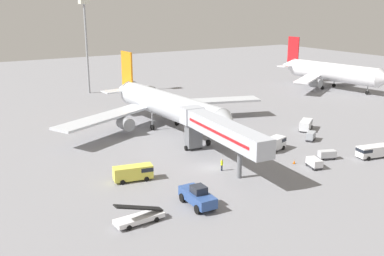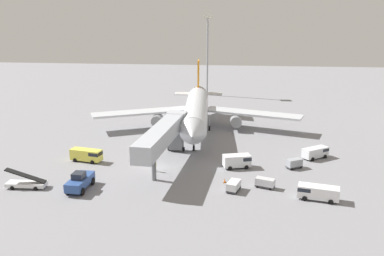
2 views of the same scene
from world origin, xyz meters
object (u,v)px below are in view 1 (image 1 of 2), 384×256
object	(u,v)px
pushback_tug	(198,196)
apron_light_mast	(86,29)
service_van_far_center	(275,143)
airplane_background	(331,72)
service_van_rear_left	(306,124)
baggage_cart_far_left	(314,163)
safety_cone_bravo	(192,139)
baggage_cart_near_center	(311,136)
airplane_at_gate	(166,105)
baggage_cart_near_left	(327,154)
service_van_outer_left	(373,151)
ground_crew_worker_foreground	(222,165)
jet_bridge	(217,130)
belt_loader_truck	(139,217)
service_van_rear_right	(134,172)
safety_cone_alpha	(294,162)

from	to	relation	value
pushback_tug	apron_light_mast	bearing A→B (deg)	80.87
service_van_far_center	airplane_background	xyz separation A→B (m)	(51.59, 34.75, 3.59)
service_van_rear_left	apron_light_mast	xyz separation A→B (m)	(-24.10, 58.19, 16.20)
baggage_cart_far_left	safety_cone_bravo	size ratio (longest dim) A/B	4.92
baggage_cart_far_left	baggage_cart_near_center	bearing A→B (deg)	46.54
airplane_at_gate	baggage_cart_near_center	xyz separation A→B (m)	(18.56, -20.90, -3.89)
pushback_tug	service_van_far_center	xyz separation A→B (m)	(22.61, 11.63, -0.00)
service_van_rear_left	baggage_cart_near_left	xyz separation A→B (m)	(-9.65, -14.33, -0.30)
pushback_tug	service_van_outer_left	distance (m)	33.55
ground_crew_worker_foreground	safety_cone_bravo	size ratio (longest dim) A/B	2.95
airplane_at_gate	pushback_tug	size ratio (longest dim) A/B	7.82
jet_bridge	ground_crew_worker_foreground	distance (m)	5.48
service_van_outer_left	belt_loader_truck	bearing A→B (deg)	-178.81
service_van_outer_left	baggage_cart_far_left	distance (m)	11.51
pushback_tug	airplane_background	bearing A→B (deg)	32.01
belt_loader_truck	airplane_background	world-z (taller)	airplane_background
service_van_far_center	service_van_rear_right	xyz separation A→B (m)	(-25.89, -0.05, -0.01)
jet_bridge	service_van_rear_left	size ratio (longest dim) A/B	4.57
service_van_outer_left	pushback_tug	bearing A→B (deg)	-179.15
belt_loader_truck	service_van_rear_right	distance (m)	12.86
jet_bridge	service_van_rear_right	size ratio (longest dim) A/B	4.00
baggage_cart_near_center	safety_cone_bravo	bearing A→B (deg)	148.66
baggage_cart_near_center	safety_cone_bravo	xyz separation A→B (m)	(-18.42, 11.21, -0.57)
baggage_cart_near_left	jet_bridge	bearing A→B (deg)	155.49
service_van_far_center	ground_crew_worker_foreground	xyz separation A→B (m)	(-13.20, -3.33, -0.28)
pushback_tug	service_van_far_center	world-z (taller)	pushback_tug
apron_light_mast	airplane_background	bearing A→B (deg)	-25.74
airplane_background	baggage_cart_near_left	bearing A→B (deg)	-138.08
service_van_rear_right	safety_cone_bravo	world-z (taller)	service_van_rear_right
service_van_outer_left	apron_light_mast	xyz separation A→B (m)	(-21.29, 75.75, 16.17)
airplane_background	safety_cone_bravo	bearing A→B (deg)	-159.43
service_van_outer_left	service_van_rear_left	world-z (taller)	service_van_outer_left
service_van_far_center	service_van_outer_left	bearing A→B (deg)	-45.49
ground_crew_worker_foreground	safety_cone_alpha	size ratio (longest dim) A/B	2.89
safety_cone_alpha	service_van_outer_left	bearing A→B (deg)	-19.08
service_van_far_center	service_van_rear_right	size ratio (longest dim) A/B	0.85
pushback_tug	service_van_outer_left	bearing A→B (deg)	0.85
safety_cone_bravo	safety_cone_alpha	bearing A→B (deg)	-68.79
belt_loader_truck	baggage_cart_near_left	world-z (taller)	belt_loader_truck
baggage_cart_near_left	baggage_cart_far_left	xyz separation A→B (m)	(-4.56, -1.66, -0.00)
belt_loader_truck	apron_light_mast	xyz separation A→B (m)	(20.30, 76.61, 16.56)
service_van_outer_left	service_van_rear_right	size ratio (longest dim) A/B	1.00
jet_bridge	baggage_cart_near_left	size ratio (longest dim) A/B	7.60
belt_loader_truck	ground_crew_worker_foreground	xyz separation A→B (m)	(17.46, 8.66, 0.22)
airplane_at_gate	baggage_cart_near_left	distance (m)	32.68
service_van_far_center	safety_cone_alpha	world-z (taller)	service_van_far_center
airplane_at_gate	service_van_rear_right	size ratio (longest dim) A/B	8.09
safety_cone_alpha	belt_loader_truck	bearing A→B (deg)	-169.62
safety_cone_alpha	pushback_tug	bearing A→B (deg)	-166.68
airplane_at_gate	airplane_background	bearing A→B (deg)	12.14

